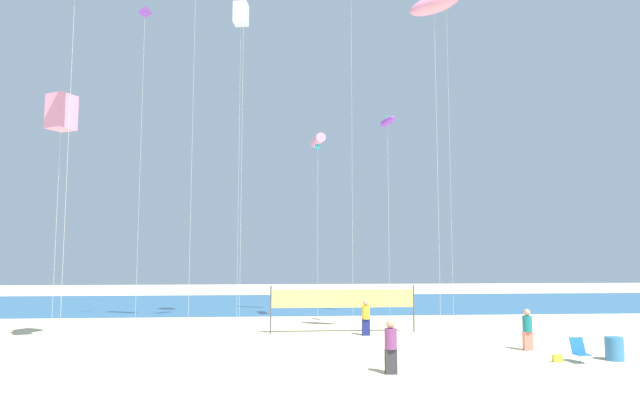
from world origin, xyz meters
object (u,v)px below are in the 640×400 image
object	(u,v)px
beachgoer_mustard_shirt	(366,316)
kite_pink_tube	(318,141)
kite_pink_box	(61,112)
kite_violet_diamond	(145,19)
kite_pink_inflatable	(434,5)
kite_white_box	(241,14)
beach_handbag	(557,358)
trash_barrel	(614,349)
folding_beach_chair	(579,350)
kite_violet_inflatable	(387,122)
beachgoer_plum_shirt	(391,345)
beachgoer_teal_shirt	(527,328)
volleyball_net	(343,301)

from	to	relation	value
beachgoer_mustard_shirt	kite_pink_tube	bearing A→B (deg)	-178.09
beachgoer_mustard_shirt	kite_pink_box	world-z (taller)	kite_pink_box
kite_violet_diamond	kite_pink_tube	distance (m)	12.31
kite_pink_inflatable	kite_violet_diamond	bearing A→B (deg)	154.70
kite_pink_box	kite_pink_tube	xyz separation A→B (m)	(12.25, 7.85, 0.49)
beachgoer_mustard_shirt	kite_white_box	world-z (taller)	kite_white_box
kite_pink_tube	beach_handbag	bearing A→B (deg)	-58.86
trash_barrel	kite_violet_diamond	bearing A→B (deg)	150.69
folding_beach_chair	trash_barrel	size ratio (longest dim) A/B	1.02
beachgoer_mustard_shirt	kite_violet_inflatable	bearing A→B (deg)	120.03
beach_handbag	kite_pink_inflatable	distance (m)	16.50
kite_pink_inflatable	kite_pink_box	size ratio (longest dim) A/B	1.47
trash_barrel	kite_violet_inflatable	distance (m)	15.43
beachgoer_plum_shirt	folding_beach_chair	size ratio (longest dim) A/B	2.02
kite_violet_inflatable	kite_pink_tube	xyz separation A→B (m)	(-3.48, 4.15, -0.24)
beachgoer_teal_shirt	kite_pink_inflatable	size ratio (longest dim) A/B	0.10
beachgoer_mustard_shirt	volleyball_net	size ratio (longest dim) A/B	0.24
beachgoer_plum_shirt	trash_barrel	bearing A→B (deg)	97.84
volleyball_net	kite_violet_diamond	size ratio (longest dim) A/B	0.41
folding_beach_chair	trash_barrel	world-z (taller)	folding_beach_chair
folding_beach_chair	kite_violet_diamond	bearing A→B (deg)	109.29
volleyball_net	kite_pink_tube	distance (m)	10.46
kite_pink_tube	beachgoer_plum_shirt	bearing A→B (deg)	-84.73
beach_handbag	kite_pink_inflatable	size ratio (longest dim) A/B	0.02
beachgoer_plum_shirt	kite_white_box	bearing A→B (deg)	-160.20
beach_handbag	kite_violet_diamond	distance (m)	27.71
beachgoer_mustard_shirt	folding_beach_chair	size ratio (longest dim) A/B	1.97
volleyball_net	kite_pink_tube	world-z (taller)	kite_pink_tube
kite_violet_diamond	kite_pink_box	bearing A→B (deg)	-107.92
volleyball_net	kite_pink_inflatable	distance (m)	15.13
folding_beach_chair	kite_white_box	xyz separation A→B (m)	(-13.44, 12.89, 18.10)
volleyball_net	kite_pink_tube	bearing A→B (deg)	101.07
kite_violet_diamond	kite_pink_inflatable	size ratio (longest dim) A/B	1.11
beachgoer_mustard_shirt	volleyball_net	xyz separation A→B (m)	(-1.01, 0.98, 0.70)
kite_pink_inflatable	trash_barrel	bearing A→B (deg)	-39.03
beachgoer_teal_shirt	kite_pink_tube	size ratio (longest dim) A/B	0.15
beachgoer_plum_shirt	beachgoer_teal_shirt	xyz separation A→B (m)	(6.61, 4.12, -0.05)
folding_beach_chair	kite_pink_inflatable	distance (m)	16.40
folding_beach_chair	trash_barrel	bearing A→B (deg)	-28.17
volleyball_net	kite_pink_box	xyz separation A→B (m)	(-13.18, -3.05, 8.76)
kite_pink_box	kite_pink_tube	bearing A→B (deg)	32.66
volleyball_net	kite_violet_inflatable	xyz separation A→B (m)	(2.55, 0.65, 9.49)
folding_beach_chair	kite_white_box	size ratio (longest dim) A/B	0.05
kite_violet_diamond	trash_barrel	bearing A→B (deg)	-29.31
kite_pink_inflatable	kite_pink_box	xyz separation A→B (m)	(-17.12, 0.81, -5.34)
trash_barrel	beach_handbag	world-z (taller)	trash_barrel
volleyball_net	kite_pink_inflatable	bearing A→B (deg)	-44.49
kite_pink_box	kite_white_box	size ratio (longest dim) A/B	0.58
trash_barrel	beach_handbag	bearing A→B (deg)	-177.02
kite_pink_inflatable	kite_pink_tube	world-z (taller)	kite_pink_inflatable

